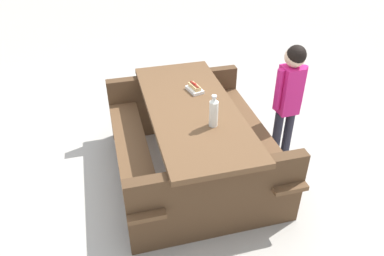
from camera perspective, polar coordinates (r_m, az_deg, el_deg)
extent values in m
plane|color=#B7B2A8|center=(3.74, 0.00, -6.66)|extent=(30.00, 30.00, 0.00)
cube|color=brown|center=(3.31, 0.00, 2.86)|extent=(1.82, 0.81, 0.05)
cube|color=brown|center=(3.40, -9.18, -2.68)|extent=(1.81, 0.33, 0.04)
cube|color=brown|center=(3.63, 8.58, 0.03)|extent=(1.81, 0.33, 0.04)
cube|color=#4D3520|center=(4.15, -2.75, 3.88)|extent=(0.14, 1.40, 0.70)
cube|color=#4D3520|center=(2.96, 3.93, -11.12)|extent=(0.14, 1.40, 0.70)
cylinder|color=silver|center=(3.00, 3.30, 2.16)|extent=(0.07, 0.07, 0.22)
cone|color=silver|center=(2.93, 3.38, 4.30)|extent=(0.07, 0.07, 0.04)
cylinder|color=silver|center=(2.92, 3.40, 4.80)|extent=(0.04, 0.04, 0.02)
cube|color=white|center=(3.53, 0.39, 5.83)|extent=(0.20, 0.15, 0.03)
cube|color=#D8B272|center=(3.52, 0.40, 6.30)|extent=(0.16, 0.09, 0.04)
cylinder|color=maroon|center=(3.51, 0.40, 6.56)|extent=(0.14, 0.06, 0.03)
ellipsoid|color=maroon|center=(3.50, 0.40, 6.73)|extent=(0.07, 0.04, 0.01)
cylinder|color=#262633|center=(3.83, 12.71, -1.25)|extent=(0.09, 0.09, 0.56)
cylinder|color=#262633|center=(3.88, 14.29, -0.91)|extent=(0.09, 0.09, 0.56)
cube|color=#D11E72|center=(3.59, 14.59, 5.61)|extent=(0.19, 0.20, 0.47)
cylinder|color=#D11E72|center=(3.52, 13.01, 5.69)|extent=(0.07, 0.07, 0.40)
cylinder|color=#D11E72|center=(3.64, 16.23, 6.17)|extent=(0.07, 0.07, 0.40)
sphere|color=beige|center=(3.45, 15.38, 10.37)|extent=(0.19, 0.19, 0.19)
sphere|color=black|center=(3.43, 15.56, 10.62)|extent=(0.18, 0.18, 0.18)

